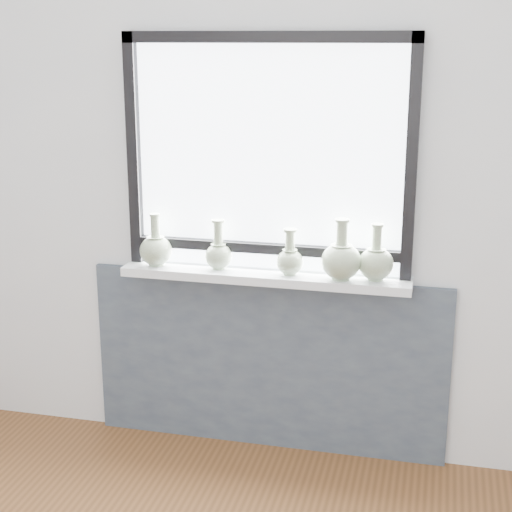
% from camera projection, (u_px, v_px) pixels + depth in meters
% --- Properties ---
extents(back_wall, '(3.60, 0.02, 2.60)m').
position_uv_depth(back_wall, '(270.00, 181.00, 3.52)').
color(back_wall, silver).
rests_on(back_wall, ground).
extents(apron_panel, '(1.70, 0.03, 0.86)m').
position_uv_depth(apron_panel, '(267.00, 363.00, 3.73)').
color(apron_panel, '#495560').
rests_on(apron_panel, ground).
extents(windowsill, '(1.32, 0.18, 0.04)m').
position_uv_depth(windowsill, '(264.00, 277.00, 3.54)').
color(windowsill, white).
rests_on(windowsill, apron_panel).
extents(window, '(1.30, 0.06, 1.05)m').
position_uv_depth(window, '(268.00, 151.00, 3.45)').
color(window, black).
rests_on(window, windowsill).
extents(vase_a, '(0.15, 0.15, 0.25)m').
position_uv_depth(vase_a, '(156.00, 249.00, 3.63)').
color(vase_a, '#A2B692').
rests_on(vase_a, windowsill).
extents(vase_b, '(0.13, 0.13, 0.23)m').
position_uv_depth(vase_b, '(218.00, 253.00, 3.57)').
color(vase_b, '#A2B692').
rests_on(vase_b, windowsill).
extents(vase_c, '(0.12, 0.12, 0.21)m').
position_uv_depth(vase_c, '(290.00, 259.00, 3.49)').
color(vase_c, '#A2B692').
rests_on(vase_c, windowsill).
extents(vase_d, '(0.18, 0.18, 0.27)m').
position_uv_depth(vase_d, '(341.00, 259.00, 3.41)').
color(vase_d, '#A2B692').
rests_on(vase_d, windowsill).
extents(vase_e, '(0.16, 0.16, 0.25)m').
position_uv_depth(vase_e, '(376.00, 262.00, 3.41)').
color(vase_e, '#A2B692').
rests_on(vase_e, windowsill).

